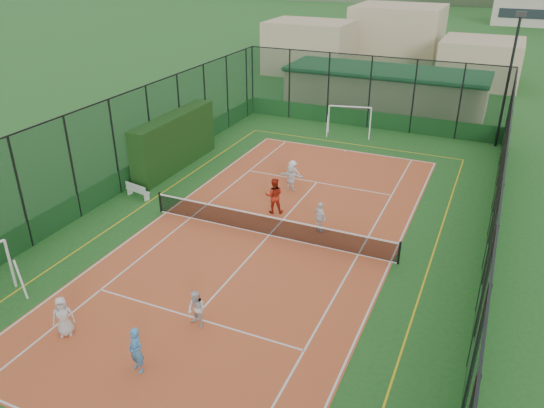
# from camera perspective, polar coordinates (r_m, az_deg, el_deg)

# --- Properties ---
(ground) EXTENTS (300.00, 300.00, 0.00)m
(ground) POSITION_cam_1_polar(r_m,az_deg,el_deg) (23.83, -0.32, -3.39)
(ground) COLOR #1E5922
(ground) RESTS_ON ground
(court_slab) EXTENTS (11.17, 23.97, 0.01)m
(court_slab) POSITION_cam_1_polar(r_m,az_deg,el_deg) (23.83, -0.32, -3.38)
(court_slab) COLOR #CC5C2D
(court_slab) RESTS_ON ground
(tennis_net) EXTENTS (11.67, 0.12, 1.06)m
(tennis_net) POSITION_cam_1_polar(r_m,az_deg,el_deg) (23.57, -0.32, -2.27)
(tennis_net) COLOR black
(tennis_net) RESTS_ON ground
(perimeter_fence) EXTENTS (18.12, 34.12, 5.00)m
(perimeter_fence) POSITION_cam_1_polar(r_m,az_deg,el_deg) (22.70, -0.33, 2.10)
(perimeter_fence) COLOR #11341E
(perimeter_fence) RESTS_ON ground
(floodlight_ne) EXTENTS (0.60, 0.26, 8.25)m
(floodlight_ne) POSITION_cam_1_polar(r_m,az_deg,el_deg) (36.30, 24.01, 11.86)
(floodlight_ne) COLOR black
(floodlight_ne) RESTS_ON ground
(clubhouse) EXTENTS (15.20, 7.20, 3.15)m
(clubhouse) POSITION_cam_1_polar(r_m,az_deg,el_deg) (42.99, 12.05, 11.95)
(clubhouse) COLOR tan
(clubhouse) RESTS_ON ground
(hedge_left) EXTENTS (1.07, 7.12, 3.11)m
(hedge_left) POSITION_cam_1_polar(r_m,az_deg,el_deg) (31.13, -10.42, 6.63)
(hedge_left) COLOR black
(hedge_left) RESTS_ON ground
(white_bench) EXTENTS (1.49, 0.67, 0.81)m
(white_bench) POSITION_cam_1_polar(r_m,az_deg,el_deg) (28.05, -14.24, 1.47)
(white_bench) COLOR white
(white_bench) RESTS_ON ground
(futsal_goal_far) EXTENTS (3.04, 1.47, 1.89)m
(futsal_goal_far) POSITION_cam_1_polar(r_m,az_deg,el_deg) (36.93, 8.32, 8.91)
(futsal_goal_far) COLOR white
(futsal_goal_far) RESTS_ON ground
(child_near_left) EXTENTS (0.84, 0.81, 1.45)m
(child_near_left) POSITION_cam_1_polar(r_m,az_deg,el_deg) (19.13, -21.55, -11.19)
(child_near_left) COLOR silver
(child_near_left) RESTS_ON court_slab
(child_near_mid) EXTENTS (0.64, 0.50, 1.55)m
(child_near_mid) POSITION_cam_1_polar(r_m,az_deg,el_deg) (17.03, -14.41, -15.00)
(child_near_mid) COLOR #4C94D8
(child_near_mid) RESTS_ON court_slab
(child_near_right) EXTENTS (0.82, 0.73, 1.40)m
(child_near_right) POSITION_cam_1_polar(r_m,az_deg,el_deg) (18.36, -8.13, -11.17)
(child_near_right) COLOR silver
(child_near_right) RESTS_ON court_slab
(child_far_left) EXTENTS (0.94, 0.73, 1.27)m
(child_far_left) POSITION_cam_1_polar(r_m,az_deg,el_deg) (28.83, 2.23, 3.50)
(child_far_left) COLOR white
(child_far_left) RESTS_ON court_slab
(child_far_right) EXTENTS (0.91, 0.77, 1.45)m
(child_far_right) POSITION_cam_1_polar(r_m,az_deg,el_deg) (23.87, 5.17, -1.43)
(child_far_right) COLOR white
(child_far_right) RESTS_ON court_slab
(child_far_back) EXTENTS (1.35, 0.51, 1.43)m
(child_far_back) POSITION_cam_1_polar(r_m,az_deg,el_deg) (27.93, 2.05, 2.91)
(child_far_back) COLOR white
(child_far_back) RESTS_ON court_slab
(coach) EXTENTS (1.06, 0.96, 1.79)m
(coach) POSITION_cam_1_polar(r_m,az_deg,el_deg) (25.42, 0.22, 0.91)
(coach) COLOR #A82311
(coach) RESTS_ON court_slab
(tennis_balls) EXTENTS (4.57, 0.62, 0.07)m
(tennis_balls) POSITION_cam_1_polar(r_m,az_deg,el_deg) (25.24, 1.85, -1.49)
(tennis_balls) COLOR #CCE033
(tennis_balls) RESTS_ON court_slab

